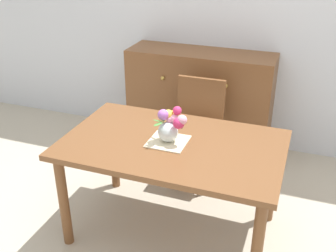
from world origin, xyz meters
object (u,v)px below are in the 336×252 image
Objects in this scene: chair_far at (197,123)px; dining_table at (173,155)px; dresser at (199,101)px; flower_vase at (170,125)px.

dining_table is at bearing 94.20° from chair_far.
dresser reaches higher than flower_vase.
dresser is 1.40m from flower_vase.
flower_vase is (-0.02, -0.00, 0.22)m from dining_table.
dining_table is 1.06× the size of dresser.
chair_far is 0.88m from flower_vase.
chair_far reaches higher than dining_table.
dresser is at bearing -76.27° from chair_far.
chair_far is at bearing -76.27° from dresser.
chair_far is 0.55m from dresser.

